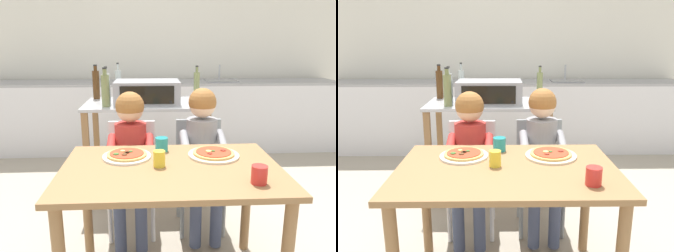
# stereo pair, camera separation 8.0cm
# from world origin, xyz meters

# --- Properties ---
(ground_plane) EXTENTS (11.72, 11.72, 0.00)m
(ground_plane) POSITION_xyz_m (0.00, 1.17, 0.00)
(ground_plane) COLOR #A89E8C
(back_wall_tiled) EXTENTS (5.19, 0.12, 2.70)m
(back_wall_tiled) POSITION_xyz_m (0.00, 2.99, 1.35)
(back_wall_tiled) COLOR white
(back_wall_tiled) RESTS_ON ground
(kitchen_counter) EXTENTS (4.68, 0.60, 1.10)m
(kitchen_counter) POSITION_xyz_m (0.00, 2.58, 0.45)
(kitchen_counter) COLOR silver
(kitchen_counter) RESTS_ON ground
(kitchen_island_cart) EXTENTS (1.08, 0.60, 0.87)m
(kitchen_island_cart) POSITION_xyz_m (-0.14, 1.22, 0.59)
(kitchen_island_cart) COLOR #B7BABF
(kitchen_island_cart) RESTS_ON ground
(toaster_oven) EXTENTS (0.55, 0.37, 0.19)m
(toaster_oven) POSITION_xyz_m (-0.13, 1.20, 0.97)
(toaster_oven) COLOR #999BA0
(toaster_oven) RESTS_ON kitchen_island_cart
(bottle_squat_spirits) EXTENTS (0.06, 0.06, 0.32)m
(bottle_squat_spirits) POSITION_xyz_m (-0.48, 1.16, 1.01)
(bottle_squat_spirits) COLOR #ADB7B2
(bottle_squat_spirits) RESTS_ON kitchen_island_cart
(bottle_clear_vinegar) EXTENTS (0.06, 0.06, 0.31)m
(bottle_clear_vinegar) POSITION_xyz_m (0.33, 1.42, 1.00)
(bottle_clear_vinegar) COLOR olive
(bottle_clear_vinegar) RESTS_ON kitchen_island_cart
(bottle_slim_sauce) EXTENTS (0.06, 0.06, 0.33)m
(bottle_slim_sauce) POSITION_xyz_m (-0.40, 1.46, 1.01)
(bottle_slim_sauce) COLOR #ADB7B2
(bottle_slim_sauce) RESTS_ON kitchen_island_cart
(bottle_dark_olive_oil) EXTENTS (0.07, 0.07, 0.32)m
(bottle_dark_olive_oil) POSITION_xyz_m (-0.47, 1.05, 1.01)
(bottle_dark_olive_oil) COLOR olive
(bottle_dark_olive_oil) RESTS_ON kitchen_island_cart
(bottle_tall_green_wine) EXTENTS (0.06, 0.06, 0.32)m
(bottle_tall_green_wine) POSITION_xyz_m (-0.61, 1.44, 1.01)
(bottle_tall_green_wine) COLOR #4C2D14
(bottle_tall_green_wine) RESTS_ON kitchen_island_cart
(dining_table) EXTENTS (1.18, 0.78, 0.74)m
(dining_table) POSITION_xyz_m (0.00, 0.00, 0.63)
(dining_table) COLOR olive
(dining_table) RESTS_ON ground
(dining_chair_left) EXTENTS (0.36, 0.36, 0.81)m
(dining_chair_left) POSITION_xyz_m (-0.25, 0.64, 0.48)
(dining_chair_left) COLOR silver
(dining_chair_left) RESTS_ON ground
(dining_chair_right) EXTENTS (0.36, 0.36, 0.81)m
(dining_chair_right) POSITION_xyz_m (0.26, 0.67, 0.48)
(dining_chair_right) COLOR gray
(dining_chair_right) RESTS_ON ground
(child_in_red_shirt) EXTENTS (0.32, 0.42, 1.04)m
(child_in_red_shirt) POSITION_xyz_m (-0.25, 0.52, 0.68)
(child_in_red_shirt) COLOR #424C6B
(child_in_red_shirt) RESTS_ON ground
(child_in_grey_shirt) EXTENTS (0.32, 0.42, 1.06)m
(child_in_grey_shirt) POSITION_xyz_m (0.26, 0.56, 0.69)
(child_in_grey_shirt) COLOR #424C6B
(child_in_grey_shirt) RESTS_ON ground
(pizza_plate_white) EXTENTS (0.28, 0.28, 0.03)m
(pizza_plate_white) POSITION_xyz_m (-0.25, 0.16, 0.75)
(pizza_plate_white) COLOR white
(pizza_plate_white) RESTS_ON dining_table
(pizza_plate_cream) EXTENTS (0.30, 0.30, 0.03)m
(pizza_plate_cream) POSITION_xyz_m (0.26, 0.16, 0.75)
(pizza_plate_cream) COLOR beige
(pizza_plate_cream) RESTS_ON dining_table
(drinking_cup_yellow) EXTENTS (0.06, 0.06, 0.09)m
(drinking_cup_yellow) POSITION_xyz_m (-0.06, 0.01, 0.79)
(drinking_cup_yellow) COLOR yellow
(drinking_cup_yellow) RESTS_ON dining_table
(drinking_cup_teal) EXTENTS (0.08, 0.08, 0.08)m
(drinking_cup_teal) POSITION_xyz_m (-0.04, 0.27, 0.78)
(drinking_cup_teal) COLOR teal
(drinking_cup_teal) RESTS_ON dining_table
(drinking_cup_red) EXTENTS (0.08, 0.08, 0.09)m
(drinking_cup_red) POSITION_xyz_m (0.40, -0.23, 0.79)
(drinking_cup_red) COLOR red
(drinking_cup_red) RESTS_ON dining_table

